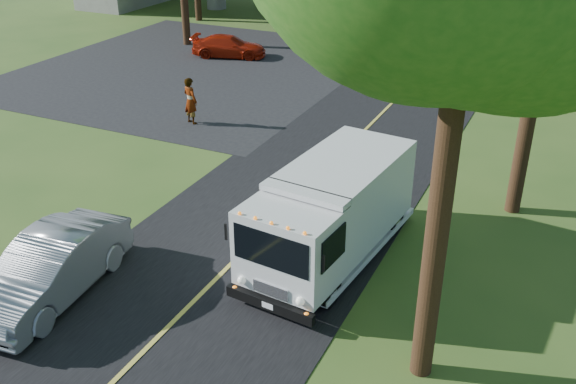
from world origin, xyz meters
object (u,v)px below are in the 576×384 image
Objects in this scene: silver_sedan at (51,268)px; red_sedan at (229,46)px; pedestrian at (190,101)px; step_van at (332,210)px.

red_sedan is at bearing 102.75° from silver_sedan.
red_sedan is 0.85× the size of silver_sedan.
pedestrian is at bearing 100.59° from silver_sedan.
red_sedan is at bearing 133.39° from step_van.
step_van is 7.02m from silver_sedan.
step_van reaches higher than red_sedan.
step_van is at bearing 33.12° from silver_sedan.
step_van reaches higher than pedestrian.
step_van is 11.22m from pedestrian.
silver_sedan is 11.84m from pedestrian.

